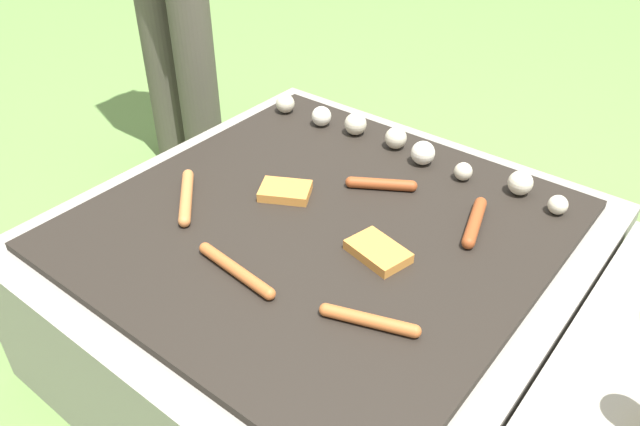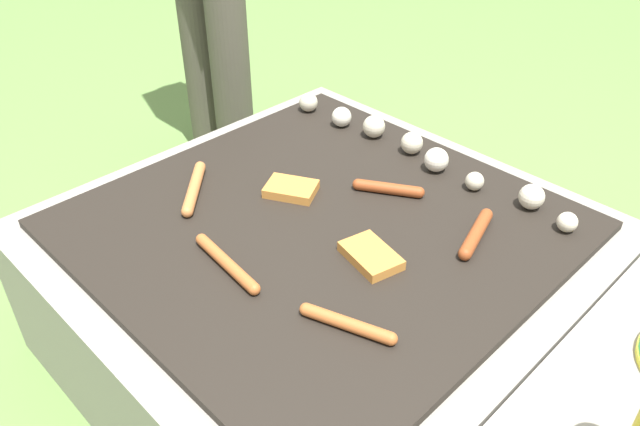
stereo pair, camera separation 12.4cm
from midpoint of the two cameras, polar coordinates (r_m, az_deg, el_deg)
The scene contains 10 objects.
ground_plane at distance 1.50m, azimuth 2.42°, elevation -12.24°, with size 14.00×14.00×0.00m, color #608442.
grill at distance 1.37m, azimuth 2.61°, elevation -7.11°, with size 0.98×0.98×0.37m.
sausage_front_center at distance 1.14m, azimuth -5.46°, elevation -4.69°, with size 0.20×0.04×0.02m.
sausage_back_center at distance 1.25m, azimuth 16.87°, elevation -1.91°, with size 0.07×0.16×0.03m.
sausage_front_right at distance 1.35m, azimuth -8.88°, elevation 2.18°, with size 0.15×0.15×0.02m.
sausage_back_left at distance 1.35m, azimuth 8.89°, elevation 2.16°, with size 0.14×0.09×0.02m.
sausage_front_left at distance 1.03m, azimuth 6.04°, elevation -10.18°, with size 0.16×0.07×0.02m.
bread_slice_right at distance 1.16m, azimuth 7.74°, elevation -4.01°, with size 0.13×0.10×0.02m.
bread_slice_center at distance 1.33m, azimuth 0.00°, elevation 2.13°, with size 0.13×0.12×0.02m.
mushroom_row at distance 1.48m, azimuth 10.96°, elevation 5.84°, with size 0.79×0.08×0.06m.
Camera 2 is at (0.72, -0.71, 1.11)m, focal length 35.00 mm.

